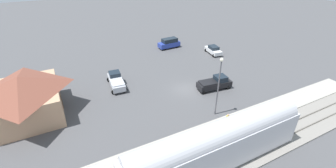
# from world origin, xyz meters

# --- Properties ---
(ground_plane) EXTENTS (200.00, 200.00, 0.00)m
(ground_plane) POSITION_xyz_m (0.00, 0.00, 0.00)
(ground_plane) COLOR #4C4C4F
(railway_track) EXTENTS (4.80, 70.00, 0.30)m
(railway_track) POSITION_xyz_m (-14.00, 0.00, 0.09)
(railway_track) COLOR gray
(railway_track) RESTS_ON ground
(platform) EXTENTS (3.20, 46.00, 0.30)m
(platform) POSITION_xyz_m (-10.00, 0.00, 0.15)
(platform) COLOR #A8A399
(platform) RESTS_ON ground
(station_building) EXTENTS (10.53, 8.88, 5.71)m
(station_building) POSITION_xyz_m (4.00, 22.00, 2.97)
(station_building) COLOR tan
(station_building) RESTS_ON ground
(pedestrian_on_platform) EXTENTS (0.36, 0.36, 1.71)m
(pedestrian_on_platform) POSITION_xyz_m (-10.00, 0.45, 1.28)
(pedestrian_on_platform) COLOR #333338
(pedestrian_on_platform) RESTS_ON platform
(pickup_black) EXTENTS (2.60, 5.60, 2.14)m
(pickup_black) POSITION_xyz_m (-1.83, -3.95, 1.03)
(pickup_black) COLOR black
(pickup_black) RESTS_ON ground
(sedan_white) EXTENTS (4.70, 2.71, 1.74)m
(sedan_white) POSITION_xyz_m (10.12, -12.75, 0.88)
(sedan_white) COLOR white
(sedan_white) RESTS_ON ground
(pickup_silver) EXTENTS (5.56, 2.87, 2.14)m
(pickup_silver) POSITION_xyz_m (6.10, 9.61, 1.03)
(pickup_silver) COLOR silver
(pickup_silver) RESTS_ON ground
(suv_blue) EXTENTS (2.16, 4.98, 2.22)m
(suv_blue) POSITION_xyz_m (17.64, -6.04, 1.15)
(suv_blue) COLOR #283D9E
(suv_blue) RESTS_ON ground
(light_pole_near_platform) EXTENTS (0.44, 0.44, 8.14)m
(light_pole_near_platform) POSITION_xyz_m (-7.20, 0.05, 5.09)
(light_pole_near_platform) COLOR #515156
(light_pole_near_platform) RESTS_ON ground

